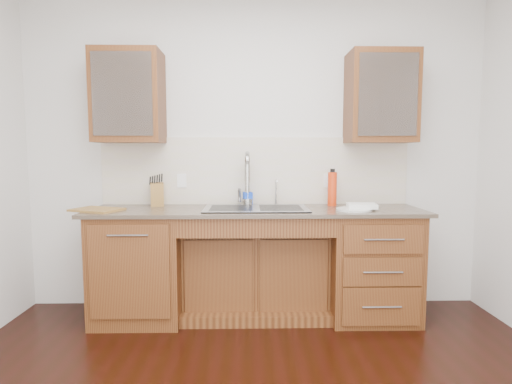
{
  "coord_description": "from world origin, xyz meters",
  "views": [
    {
      "loc": [
        -0.06,
        -1.8,
        1.36
      ],
      "look_at": [
        0.0,
        1.4,
        1.05
      ],
      "focal_mm": 28.0,
      "sensor_mm": 36.0,
      "label": 1
    }
  ],
  "objects_px": {
    "water_bottle": "(332,189)",
    "plate": "(354,209)",
    "cutting_board": "(97,210)",
    "knife_block": "(157,194)",
    "soap_bottle": "(248,196)"
  },
  "relations": [
    {
      "from": "water_bottle",
      "to": "plate",
      "type": "height_order",
      "value": "water_bottle"
    },
    {
      "from": "water_bottle",
      "to": "cutting_board",
      "type": "bearing_deg",
      "value": -172.06
    },
    {
      "from": "plate",
      "to": "knife_block",
      "type": "bearing_deg",
      "value": 168.25
    },
    {
      "from": "soap_bottle",
      "to": "cutting_board",
      "type": "distance_m",
      "value": 1.23
    },
    {
      "from": "soap_bottle",
      "to": "cutting_board",
      "type": "bearing_deg",
      "value": -177.1
    },
    {
      "from": "plate",
      "to": "cutting_board",
      "type": "relative_size",
      "value": 0.75
    },
    {
      "from": "plate",
      "to": "cutting_board",
      "type": "xyz_separation_m",
      "value": [
        -2.03,
        0.03,
        0.0
      ]
    },
    {
      "from": "water_bottle",
      "to": "cutting_board",
      "type": "xyz_separation_m",
      "value": [
        -1.92,
        -0.27,
        -0.14
      ]
    },
    {
      "from": "knife_block",
      "to": "cutting_board",
      "type": "distance_m",
      "value": 0.52
    },
    {
      "from": "cutting_board",
      "to": "soap_bottle",
      "type": "bearing_deg",
      "value": 14.87
    },
    {
      "from": "cutting_board",
      "to": "plate",
      "type": "bearing_deg",
      "value": -0.74
    },
    {
      "from": "knife_block",
      "to": "cutting_board",
      "type": "xyz_separation_m",
      "value": [
        -0.41,
        -0.31,
        -0.09
      ]
    },
    {
      "from": "water_bottle",
      "to": "knife_block",
      "type": "bearing_deg",
      "value": 178.33
    },
    {
      "from": "cutting_board",
      "to": "knife_block",
      "type": "bearing_deg",
      "value": 37.48
    },
    {
      "from": "soap_bottle",
      "to": "cutting_board",
      "type": "height_order",
      "value": "soap_bottle"
    }
  ]
}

